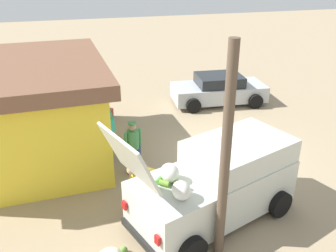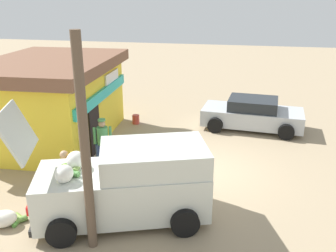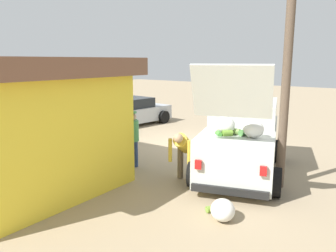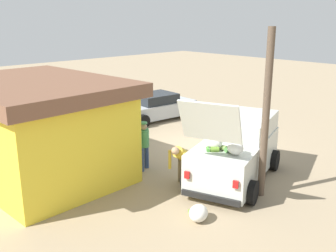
# 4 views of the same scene
# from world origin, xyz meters

# --- Properties ---
(ground_plane) EXTENTS (60.00, 60.00, 0.00)m
(ground_plane) POSITION_xyz_m (0.00, 0.00, 0.00)
(ground_plane) COLOR #9E896B
(storefront_bar) EXTENTS (6.06, 4.54, 3.03)m
(storefront_bar) POSITION_xyz_m (1.50, 5.63, 1.56)
(storefront_bar) COLOR yellow
(storefront_bar) RESTS_ON ground_plane
(delivery_van) EXTENTS (3.11, 4.78, 2.90)m
(delivery_van) POSITION_xyz_m (-2.89, 1.37, 0.93)
(delivery_van) COLOR silver
(delivery_van) RESTS_ON ground_plane
(parked_sedan) EXTENTS (2.33, 4.09, 1.25)m
(parked_sedan) POSITION_xyz_m (4.21, -1.63, 0.59)
(parked_sedan) COLOR #B2B7BC
(parked_sedan) RESTS_ON ground_plane
(vendor_standing) EXTENTS (0.44, 0.53, 1.61)m
(vendor_standing) POSITION_xyz_m (-0.42, 2.97, 0.92)
(vendor_standing) COLOR navy
(vendor_standing) RESTS_ON ground_plane
(customer_bending) EXTENTS (0.65, 0.83, 1.31)m
(customer_bending) POSITION_xyz_m (-2.13, 2.97, 0.83)
(customer_bending) COLOR #726047
(customer_bending) RESTS_ON ground_plane
(unloaded_banana_pile) EXTENTS (0.80, 0.82, 0.39)m
(unloaded_banana_pile) POSITION_xyz_m (-3.86, 4.13, 0.18)
(unloaded_banana_pile) COLOR silver
(unloaded_banana_pile) RESTS_ON ground_plane
(paint_bucket) EXTENTS (0.30, 0.30, 0.38)m
(paint_bucket) POSITION_xyz_m (3.76, 3.16, 0.19)
(paint_bucket) COLOR #BF3F33
(paint_bucket) RESTS_ON ground_plane
(utility_pole) EXTENTS (0.20, 0.20, 4.62)m
(utility_pole) POSITION_xyz_m (-4.12, 1.82, 2.31)
(utility_pole) COLOR brown
(utility_pole) RESTS_ON ground_plane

